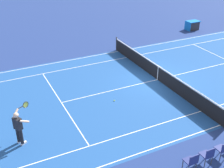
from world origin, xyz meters
TOP-DOWN VIEW (x-y plane):
  - ground_plane at (0.00, 0.00)m, footprint 60.00×60.00m
  - court_slab at (0.00, 0.00)m, footprint 24.20×11.40m
  - court_line_markings at (0.00, 0.00)m, footprint 23.85×11.05m
  - tennis_net at (0.00, 0.00)m, footprint 0.10×11.70m
  - tennis_player_near at (9.06, 2.56)m, footprint 0.88×0.98m
  - tennis_ball at (3.68, 1.15)m, footprint 0.07×0.07m
  - spectator_chair_1 at (1.72, 7.28)m, footprint 0.44×0.44m
  - spectator_chair_2 at (2.54, 7.28)m, footprint 0.44×0.44m
  - spectator_chair_3 at (3.37, 7.28)m, footprint 0.44×0.44m
  - equipment_cart_tarped at (-8.96, -7.40)m, footprint 1.25×0.84m

SIDE VIEW (x-z plane):
  - ground_plane at x=0.00m, z-range 0.00..0.00m
  - court_slab at x=0.00m, z-range 0.00..0.00m
  - court_line_markings at x=0.00m, z-range 0.00..0.01m
  - tennis_ball at x=3.68m, z-range 0.00..0.07m
  - equipment_cart_tarped at x=-8.96m, z-range 0.01..0.86m
  - tennis_net at x=0.00m, z-range -0.05..1.03m
  - spectator_chair_1 at x=1.72m, z-range 0.08..0.96m
  - spectator_chair_2 at x=2.54m, z-range 0.08..0.96m
  - spectator_chair_3 at x=3.37m, z-range 0.08..0.96m
  - tennis_player_near at x=9.06m, z-range 0.08..1.78m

